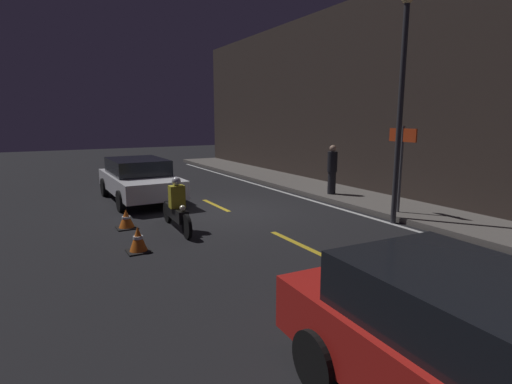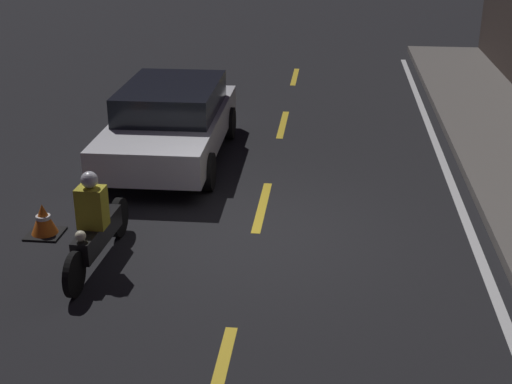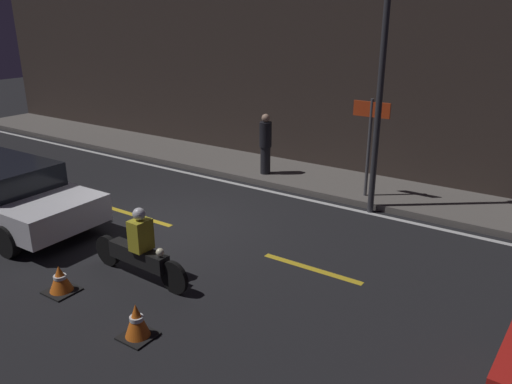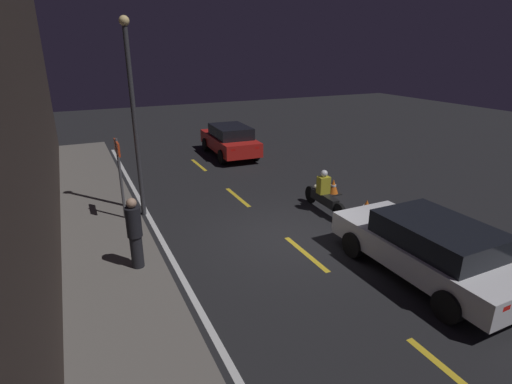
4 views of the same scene
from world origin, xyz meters
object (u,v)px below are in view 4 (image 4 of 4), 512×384
object	(u,v)px
taxi_red	(230,140)
street_lamp	(133,111)
motorcycle	(324,195)
sedan_white	(430,247)
shop_sign	(119,163)
pedestrian	(135,233)
traffic_cone_near	(366,207)
traffic_cone_mid	(333,187)

from	to	relation	value
taxi_red	street_lamp	distance (m)	7.99
motorcycle	street_lamp	world-z (taller)	street_lamp
motorcycle	street_lamp	distance (m)	6.30
sedan_white	taxi_red	distance (m)	12.01
shop_sign	motorcycle	bearing A→B (deg)	-107.17
pedestrian	traffic_cone_near	bearing A→B (deg)	-86.18
shop_sign	street_lamp	xyz separation A→B (m)	(0.38, -0.61, 1.39)
taxi_red	motorcycle	bearing A→B (deg)	-176.63
taxi_red	pedestrian	bearing A→B (deg)	149.49
motorcycle	shop_sign	xyz separation A→B (m)	(1.81, 5.86, 1.30)
sedan_white	traffic_cone_mid	xyz separation A→B (m)	(5.44, -1.31, -0.49)
traffic_cone_mid	pedestrian	world-z (taller)	pedestrian
pedestrian	street_lamp	bearing A→B (deg)	-12.23
taxi_red	motorcycle	xyz separation A→B (m)	(-7.80, -0.11, -0.24)
sedan_white	traffic_cone_mid	bearing A→B (deg)	-14.35
traffic_cone_near	shop_sign	bearing A→B (deg)	69.57
pedestrian	shop_sign	distance (m)	3.17
taxi_red	street_lamp	world-z (taller)	street_lamp
sedan_white	shop_sign	size ratio (longest dim) A/B	1.89
motorcycle	traffic_cone_mid	world-z (taller)	motorcycle
taxi_red	traffic_cone_mid	xyz separation A→B (m)	(-6.57, -1.35, -0.52)
pedestrian	shop_sign	size ratio (longest dim) A/B	0.71
sedan_white	street_lamp	world-z (taller)	street_lamp
traffic_cone_near	traffic_cone_mid	size ratio (longest dim) A/B	0.92
street_lamp	traffic_cone_mid	bearing A→B (deg)	-98.47
sedan_white	motorcycle	world-z (taller)	sedan_white
sedan_white	motorcycle	distance (m)	4.21
traffic_cone_near	shop_sign	world-z (taller)	shop_sign
motorcycle	traffic_cone_near	bearing A→B (deg)	-123.57
motorcycle	pedestrian	bearing A→B (deg)	103.88
sedan_white	pedestrian	bearing A→B (deg)	62.64
pedestrian	traffic_cone_mid	bearing A→B (deg)	-71.14
sedan_white	traffic_cone_near	bearing A→B (deg)	-19.23
sedan_white	street_lamp	xyz separation A→B (m)	(6.40, 5.17, 2.48)
pedestrian	motorcycle	bearing A→B (deg)	-78.29
taxi_red	shop_sign	distance (m)	8.37
sedan_white	motorcycle	xyz separation A→B (m)	(4.21, -0.08, -0.21)
sedan_white	traffic_cone_mid	distance (m)	5.61
sedan_white	traffic_cone_near	distance (m)	3.66
traffic_cone_near	street_lamp	bearing A→B (deg)	64.87
traffic_cone_mid	street_lamp	bearing A→B (deg)	81.53
sedan_white	taxi_red	xyz separation A→B (m)	(12.01, 0.04, 0.03)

